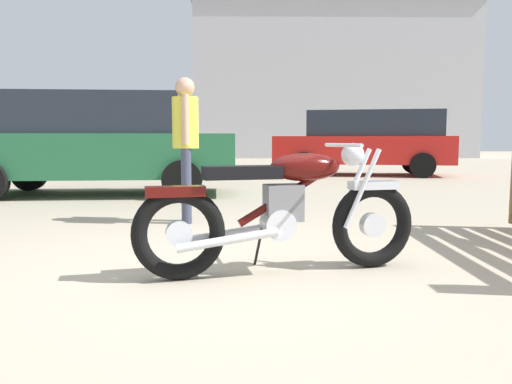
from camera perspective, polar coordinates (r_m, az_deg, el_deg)
The scene contains 7 objects.
ground_plane at distance 3.53m, azimuth -2.88°, elevation -9.64°, with size 80.00×80.00×0.00m, color tan.
vintage_motorcycle at distance 3.52m, azimuth 3.09°, elevation -2.19°, with size 2.03×0.78×0.94m.
bystander at distance 5.75m, azimuth -8.13°, elevation 6.60°, with size 0.30×0.45×1.66m.
pale_sedan_back at distance 13.91m, azimuth 12.52°, elevation 5.80°, with size 4.90×2.46×1.74m.
silver_sedan_mid at distance 9.07m, azimuth -18.46°, elevation 5.61°, with size 4.88×2.40×1.74m.
white_estate_far at distance 13.07m, azimuth -12.40°, elevation 5.34°, with size 4.25×2.03×1.67m.
industrial_building at distance 33.17m, azimuth 7.47°, elevation 11.98°, with size 16.26×14.44×19.65m.
Camera 1 is at (0.31, -3.39, 0.95)m, focal length 34.69 mm.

